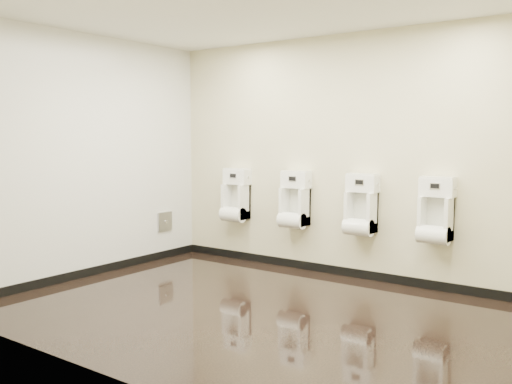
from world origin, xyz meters
TOP-DOWN VIEW (x-y plane):
  - ground at (0.00, 0.00)m, footprint 5.00×3.50m
  - ceiling at (0.00, 0.00)m, footprint 5.00×3.50m
  - back_wall at (0.00, 1.75)m, footprint 5.00×0.02m
  - front_wall at (0.00, -1.75)m, footprint 5.00×0.02m
  - left_wall at (-2.50, 0.00)m, footprint 0.02×3.50m
  - tile_overlay_left at (-2.50, 0.00)m, footprint 0.01×3.50m
  - skirting_back at (0.00, 1.74)m, footprint 5.00×0.02m
  - skirting_left at (-2.49, 0.00)m, footprint 0.02×3.50m
  - access_panel at (-2.48, 1.20)m, footprint 0.04×0.25m
  - urinal_0 at (-1.61, 1.63)m, footprint 0.36×0.27m
  - urinal_1 at (-0.71, 1.63)m, footprint 0.36×0.27m
  - urinal_2 at (0.17, 1.63)m, footprint 0.36×0.27m
  - urinal_3 at (1.02, 1.63)m, footprint 0.36×0.27m

SIDE VIEW (x-z plane):
  - ground at x=0.00m, z-range 0.00..0.00m
  - skirting_back at x=0.00m, z-range 0.00..0.10m
  - skirting_left at x=-2.49m, z-range 0.00..0.10m
  - access_panel at x=-2.48m, z-range 0.38..0.62m
  - urinal_0 at x=-1.61m, z-range 0.48..1.15m
  - urinal_1 at x=-0.71m, z-range 0.48..1.15m
  - urinal_2 at x=0.17m, z-range 0.48..1.15m
  - urinal_3 at x=1.02m, z-range 0.48..1.15m
  - back_wall at x=0.00m, z-range 0.00..2.80m
  - front_wall at x=0.00m, z-range 0.00..2.80m
  - left_wall at x=-2.50m, z-range 0.00..2.80m
  - tile_overlay_left at x=-2.50m, z-range 0.00..2.80m
  - ceiling at x=0.00m, z-range 2.80..2.80m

